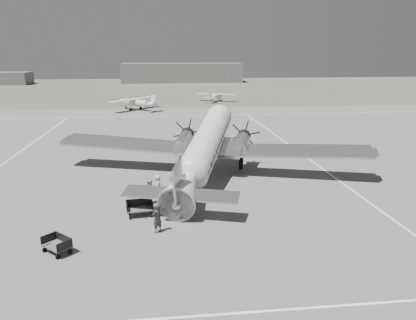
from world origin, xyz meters
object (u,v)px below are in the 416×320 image
object	(u,v)px
light_plane_right	(216,97)
baggage_cart_far	(57,245)
baggage_cart_near	(140,208)
hangar_main	(182,73)
passenger	(158,185)
dc3_airliner	(205,148)
ramp_agent	(150,192)
ground_crew	(157,218)
shed_secondary	(1,78)
light_plane_left	(136,104)

from	to	relation	value
light_plane_right	baggage_cart_far	xyz separation A→B (m)	(-17.57, -67.12, -0.50)
baggage_cart_near	hangar_main	bearing A→B (deg)	77.87
hangar_main	light_plane_right	world-z (taller)	hangar_main
passenger	dc3_airliner	bearing A→B (deg)	-46.56
ramp_agent	passenger	bearing A→B (deg)	-13.38
baggage_cart_far	passenger	world-z (taller)	passenger
baggage_cart_far	ramp_agent	xyz separation A→B (m)	(4.83, 6.81, 0.46)
light_plane_right	baggage_cart_near	size ratio (longest dim) A/B	5.06
ground_crew	passenger	world-z (taller)	ground_crew
light_plane_right	baggage_cart_far	bearing A→B (deg)	-76.81
dc3_airliner	ground_crew	size ratio (longest dim) A/B	15.45
light_plane_right	baggage_cart_near	bearing A→B (deg)	-74.25
baggage_cart_near	baggage_cart_far	distance (m)	6.27
light_plane_right	passenger	size ratio (longest dim) A/B	5.64
baggage_cart_near	baggage_cart_far	size ratio (longest dim) A/B	1.13
passenger	hangar_main	bearing A→B (deg)	-3.51
baggage_cart_near	baggage_cart_far	xyz separation A→B (m)	(-4.17, -4.68, -0.06)
light_plane_right	passenger	distance (m)	59.95
shed_secondary	baggage_cart_near	world-z (taller)	shed_secondary
passenger	shed_secondary	bearing A→B (deg)	24.79
hangar_main	light_plane_right	size ratio (longest dim) A/B	4.57
ground_crew	light_plane_left	bearing A→B (deg)	-127.31
shed_secondary	baggage_cart_far	xyz separation A→B (m)	(46.57, -122.76, -1.54)
baggage_cart_near	passenger	distance (m)	3.94
light_plane_left	passenger	bearing A→B (deg)	-134.59
shed_secondary	light_plane_right	xyz separation A→B (m)	(64.14, -55.64, -1.05)
light_plane_right	ground_crew	distance (m)	66.24
shed_secondary	ground_crew	world-z (taller)	shed_secondary
shed_secondary	baggage_cart_near	xyz separation A→B (m)	(50.74, -118.08, -1.49)
passenger	light_plane_left	bearing A→B (deg)	5.40
shed_secondary	dc3_airliner	bearing A→B (deg)	-63.19
baggage_cart_far	passenger	xyz separation A→B (m)	(5.34, 8.43, 0.36)
shed_secondary	passenger	size ratio (longest dim) A/B	11.04
shed_secondary	light_plane_right	bearing A→B (deg)	-40.94
shed_secondary	dc3_airliner	size ratio (longest dim) A/B	0.64
ground_crew	passenger	xyz separation A→B (m)	(0.01, 6.42, -0.09)
hangar_main	baggage_cart_near	distance (m)	123.46
hangar_main	ramp_agent	size ratio (longest dim) A/B	22.96
ground_crew	passenger	bearing A→B (deg)	-131.79
dc3_airliner	ramp_agent	size ratio (longest dim) A/B	15.33
ramp_agent	light_plane_left	bearing A→B (deg)	8.23
dc3_airliner	passenger	distance (m)	5.76
baggage_cart_far	ramp_agent	size ratio (longest dim) A/B	0.88
ramp_agent	baggage_cart_far	bearing A→B (deg)	148.59
baggage_cart_far	ground_crew	bearing A→B (deg)	64.66
ground_crew	passenger	size ratio (longest dim) A/B	1.11
ground_crew	dc3_airliner	bearing A→B (deg)	-153.21
shed_secondary	light_plane_left	world-z (taller)	shed_secondary
dc3_airliner	ramp_agent	distance (m)	7.20
baggage_cart_far	passenger	distance (m)	9.99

